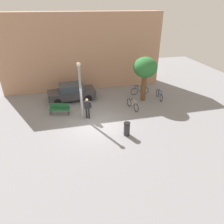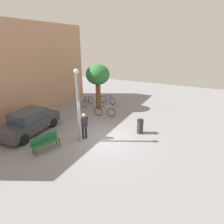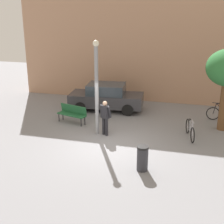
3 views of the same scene
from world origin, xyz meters
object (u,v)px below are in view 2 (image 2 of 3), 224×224
Objects in this scene: bicycle_silver at (105,112)px; lamppost at (78,104)px; park_bench at (45,141)px; trash_bin at (140,126)px; parked_car_charcoal at (29,122)px; person_by_lamppost at (84,124)px; plaza_tree at (98,76)px; bicycle_blue at (108,100)px; bicycle_black at (88,102)px.

lamppost is at bearing -171.30° from bicycle_silver.
bicycle_silver reaches higher than park_bench.
trash_bin is (-1.60, -3.56, 0.10)m from bicycle_silver.
bicycle_silver is at bearing -31.57° from parked_car_charcoal.
person_by_lamppost is at bearing -74.91° from parked_car_charcoal.
plaza_tree is 3.03m from bicycle_blue.
bicycle_silver is 0.98× the size of bicycle_blue.
plaza_tree is at bearing 176.04° from bicycle_blue.
bicycle_silver is 3.90m from trash_bin.
person_by_lamppost is at bearing -147.90° from bicycle_black.
parked_car_charcoal is (-0.99, 3.67, -0.19)m from person_by_lamppost.
parked_car_charcoal is 4.49× the size of trash_bin.
person_by_lamppost is 1.73× the size of trash_bin.
lamppost is at bearing -159.69° from plaza_tree.
bicycle_black is (1.65, 2.77, 0.00)m from bicycle_silver.
park_bench is 0.93× the size of bicycle_blue.
lamppost reaches higher than person_by_lamppost.
person_by_lamppost is 2.45m from park_bench.
park_bench is at bearing -114.26° from parked_car_charcoal.
bicycle_silver is 1.84× the size of trash_bin.
bicycle_blue is at bearing 24.01° from bicycle_silver.
person_by_lamppost is 3.80m from parked_car_charcoal.
bicycle_silver is (4.26, 0.65, -2.01)m from lamppost.
bicycle_blue is 0.42× the size of parked_car_charcoal.
plaza_tree reaches higher than park_bench.
park_bench is 2.74m from parked_car_charcoal.
person_by_lamppost is 3.97m from bicycle_silver.
plaza_tree is (5.35, 2.16, 2.00)m from person_by_lamppost.
plaza_tree is 2.89m from bicycle_black.
bicycle_black is 1.88× the size of trash_bin.
bicycle_blue and bicycle_black have the same top height.
parked_car_charcoal is 7.30m from trash_bin.
trash_bin is (-4.67, -4.92, 0.10)m from bicycle_blue.
bicycle_blue is at bearing 5.49° from park_bench.
plaza_tree is 2.19× the size of bicycle_blue.
parked_car_charcoal is (1.12, 2.48, 0.23)m from park_bench.
lamppost is 7.12m from bicycle_black.
bicycle_blue is (6.93, 2.05, -0.58)m from person_by_lamppost.
person_by_lamppost reaches higher than bicycle_blue.
bicycle_silver is 5.71m from parked_car_charcoal.
bicycle_black is at bearing 82.90° from plaza_tree.
bicycle_silver is (5.97, -0.50, -0.16)m from park_bench.
lamppost is at bearing -164.61° from bicycle_blue.
lamppost is at bearing -80.81° from parked_car_charcoal.
bicycle_silver is at bearing 10.04° from person_by_lamppost.
park_bench is 0.42× the size of plaza_tree.
lamppost reaches higher than plaza_tree.
person_by_lamppost reaches higher than parked_car_charcoal.
bicycle_black is at bearing -1.85° from parked_car_charcoal.
plaza_tree is 3.32m from bicycle_silver.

